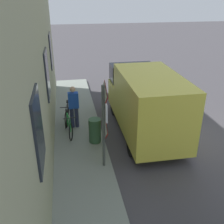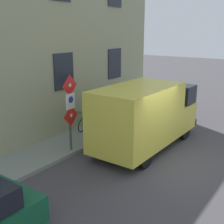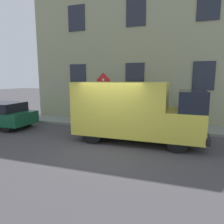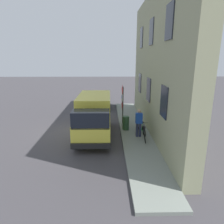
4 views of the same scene
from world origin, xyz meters
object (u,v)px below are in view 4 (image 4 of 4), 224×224
object	(u,v)px
delivery_van	(94,115)
pedestrian	(139,122)
litter_bin	(126,123)
bicycle_black	(144,133)
bicycle_green	(141,128)
sign_post_stacked	(122,100)
parked_hatchback	(101,100)

from	to	relation	value
delivery_van	pedestrian	xyz separation A→B (m)	(2.72, -0.63, -0.26)
pedestrian	litter_bin	distance (m)	1.52
bicycle_black	pedestrian	world-z (taller)	pedestrian
delivery_van	bicycle_black	xyz separation A→B (m)	(2.97, -1.10, -0.82)
bicycle_black	bicycle_green	distance (m)	0.97
delivery_van	bicycle_black	size ratio (longest dim) A/B	3.11
sign_post_stacked	delivery_van	bearing A→B (deg)	-131.76
litter_bin	parked_hatchback	bearing A→B (deg)	105.28
parked_hatchback	litter_bin	xyz separation A→B (m)	(1.90, -6.95, -0.14)
delivery_van	bicycle_green	distance (m)	3.09
bicycle_green	litter_bin	bearing A→B (deg)	42.35
bicycle_green	litter_bin	xyz separation A→B (m)	(-0.92, 0.78, 0.08)
pedestrian	litter_bin	size ratio (longest dim) A/B	1.91
litter_bin	bicycle_green	bearing A→B (deg)	-40.06
sign_post_stacked	parked_hatchback	size ratio (longest dim) A/B	0.67
sign_post_stacked	litter_bin	xyz separation A→B (m)	(0.15, -1.48, -1.24)
bicycle_green	litter_bin	size ratio (longest dim) A/B	1.90
parked_hatchback	bicycle_green	size ratio (longest dim) A/B	2.34
delivery_van	parked_hatchback	xyz separation A→B (m)	(0.15, 7.60, -0.60)
sign_post_stacked	pedestrian	size ratio (longest dim) A/B	1.57
parked_hatchback	pedestrian	bearing A→B (deg)	-163.08
bicycle_black	litter_bin	bearing A→B (deg)	33.80
sign_post_stacked	litter_bin	size ratio (longest dim) A/B	2.99
bicycle_black	bicycle_green	world-z (taller)	same
parked_hatchback	bicycle_black	world-z (taller)	parked_hatchback
sign_post_stacked	pedestrian	distance (m)	2.97
sign_post_stacked	bicycle_green	xyz separation A→B (m)	(1.07, -2.26, -1.32)
litter_bin	delivery_van	bearing A→B (deg)	-162.41
bicycle_green	pedestrian	xyz separation A→B (m)	(-0.26, -0.50, 0.56)
parked_hatchback	bicycle_black	bearing A→B (deg)	-162.42
bicycle_green	litter_bin	distance (m)	1.21
parked_hatchback	litter_bin	world-z (taller)	parked_hatchback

